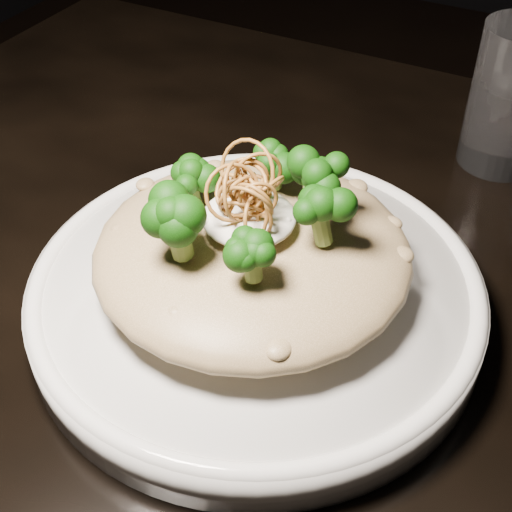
{
  "coord_description": "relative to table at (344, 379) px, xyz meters",
  "views": [
    {
      "loc": [
        0.11,
        -0.36,
        1.13
      ],
      "look_at": [
        -0.06,
        -0.04,
        0.81
      ],
      "focal_mm": 50.0,
      "sensor_mm": 36.0,
      "label": 1
    }
  ],
  "objects": [
    {
      "name": "table",
      "position": [
        0.0,
        0.0,
        0.0
      ],
      "size": [
        1.1,
        0.8,
        0.75
      ],
      "color": "black",
      "rests_on": "ground"
    },
    {
      "name": "plate",
      "position": [
        -0.06,
        -0.04,
        0.1
      ],
      "size": [
        0.32,
        0.32,
        0.03
      ],
      "primitive_type": "cylinder",
      "color": "white",
      "rests_on": "table"
    },
    {
      "name": "risotto",
      "position": [
        -0.06,
        -0.04,
        0.14
      ],
      "size": [
        0.22,
        0.22,
        0.05
      ],
      "primitive_type": "ellipsoid",
      "color": "brown",
      "rests_on": "plate"
    },
    {
      "name": "broccoli",
      "position": [
        -0.06,
        -0.04,
        0.19
      ],
      "size": [
        0.16,
        0.16,
        0.06
      ],
      "primitive_type": null,
      "color": "black",
      "rests_on": "risotto"
    },
    {
      "name": "cheese",
      "position": [
        -0.06,
        -0.04,
        0.17
      ],
      "size": [
        0.06,
        0.06,
        0.02
      ],
      "primitive_type": "ellipsoid",
      "color": "white",
      "rests_on": "risotto"
    },
    {
      "name": "shallots",
      "position": [
        -0.07,
        -0.04,
        0.2
      ],
      "size": [
        0.06,
        0.06,
        0.04
      ],
      "primitive_type": null,
      "color": "brown",
      "rests_on": "cheese"
    },
    {
      "name": "drinking_glass",
      "position": [
        0.05,
        0.25,
        0.15
      ],
      "size": [
        0.08,
        0.08,
        0.13
      ],
      "primitive_type": "cylinder",
      "rotation": [
        0.0,
        0.0,
        0.12
      ],
      "color": "white",
      "rests_on": "table"
    }
  ]
}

